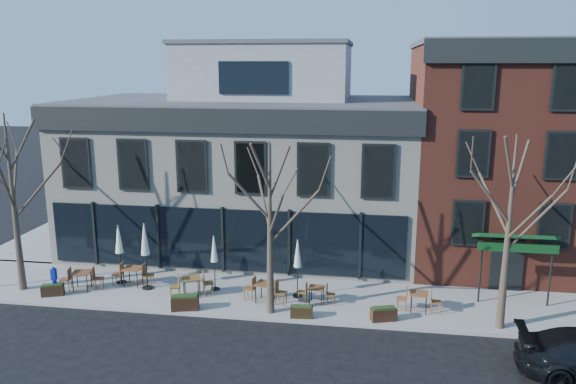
# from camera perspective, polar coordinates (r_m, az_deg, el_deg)

# --- Properties ---
(ground) EXTENTS (120.00, 120.00, 0.00)m
(ground) POSITION_cam_1_polar(r_m,az_deg,el_deg) (27.70, -6.49, -8.52)
(ground) COLOR black
(ground) RESTS_ON ground
(sidewalk_front) EXTENTS (33.50, 4.70, 0.15)m
(sidewalk_front) POSITION_cam_1_polar(r_m,az_deg,el_deg) (25.08, -0.48, -10.60)
(sidewalk_front) COLOR gray
(sidewalk_front) RESTS_ON ground
(sidewalk_side) EXTENTS (4.50, 12.00, 0.15)m
(sidewalk_side) POSITION_cam_1_polar(r_m,az_deg,el_deg) (37.18, -21.04, -3.58)
(sidewalk_side) COLOR gray
(sidewalk_side) RESTS_ON ground
(corner_building) EXTENTS (18.39, 10.39, 11.10)m
(corner_building) POSITION_cam_1_polar(r_m,az_deg,el_deg) (31.16, -4.17, 2.98)
(corner_building) COLOR beige
(corner_building) RESTS_ON ground
(red_brick_building) EXTENTS (8.20, 11.78, 11.18)m
(red_brick_building) POSITION_cam_1_polar(r_m,az_deg,el_deg) (30.77, 20.00, 3.83)
(red_brick_building) COLOR maroon
(red_brick_building) RESTS_ON ground
(tree_corner) EXTENTS (3.93, 3.98, 7.92)m
(tree_corner) POSITION_cam_1_polar(r_m,az_deg,el_deg) (27.20, -26.11, -0.81)
(tree_corner) COLOR #382B21
(tree_corner) RESTS_ON sidewalk_front
(tree_mid) EXTENTS (3.50, 3.55, 7.04)m
(tree_mid) POSITION_cam_1_polar(r_m,az_deg,el_deg) (22.22, -1.83, -3.54)
(tree_mid) COLOR #382B21
(tree_mid) RESTS_ON sidewalk_front
(tree_right) EXTENTS (3.72, 3.77, 7.48)m
(tree_right) POSITION_cam_1_polar(r_m,az_deg,el_deg) (22.40, 21.50, -3.71)
(tree_right) COLOR #382B21
(tree_right) RESTS_ON sidewalk_front
(call_box) EXTENTS (0.26, 0.26, 1.29)m
(call_box) POSITION_cam_1_polar(r_m,az_deg,el_deg) (26.93, -22.65, -8.22)
(call_box) COLOR #0C1B9D
(call_box) RESTS_ON sidewalk_front
(cafe_set_0) EXTENTS (1.98, 0.91, 1.02)m
(cafe_set_0) POSITION_cam_1_polar(r_m,az_deg,el_deg) (27.09, -20.21, -8.24)
(cafe_set_0) COLOR brown
(cafe_set_0) RESTS_ON sidewalk_front
(cafe_set_1) EXTENTS (1.95, 0.80, 1.02)m
(cafe_set_1) POSITION_cam_1_polar(r_m,az_deg,el_deg) (26.88, -15.48, -8.05)
(cafe_set_1) COLOR brown
(cafe_set_1) RESTS_ON sidewalk_front
(cafe_set_2) EXTENTS (1.98, 1.27, 1.03)m
(cafe_set_2) POSITION_cam_1_polar(r_m,az_deg,el_deg) (25.15, -9.77, -9.23)
(cafe_set_2) COLOR brown
(cafe_set_2) RESTS_ON sidewalk_front
(cafe_set_3) EXTENTS (1.98, 0.91, 1.02)m
(cafe_set_3) POSITION_cam_1_polar(r_m,az_deg,el_deg) (24.26, -2.33, -9.92)
(cafe_set_3) COLOR brown
(cafe_set_3) RESTS_ON sidewalk_front
(cafe_set_4) EXTENTS (1.64, 0.69, 0.86)m
(cafe_set_4) POSITION_cam_1_polar(r_m,az_deg,el_deg) (24.19, 2.91, -10.21)
(cafe_set_4) COLOR brown
(cafe_set_4) RESTS_ON sidewalk_front
(cafe_set_5) EXTENTS (1.86, 0.80, 0.96)m
(cafe_set_5) POSITION_cam_1_polar(r_m,az_deg,el_deg) (23.99, 13.15, -10.61)
(cafe_set_5) COLOR brown
(cafe_set_5) RESTS_ON sidewalk_front
(umbrella_0) EXTENTS (0.45, 0.45, 2.79)m
(umbrella_0) POSITION_cam_1_polar(r_m,az_deg,el_deg) (26.85, -16.81, -4.92)
(umbrella_0) COLOR black
(umbrella_0) RESTS_ON sidewalk_front
(umbrella_1) EXTENTS (0.49, 0.49, 3.06)m
(umbrella_1) POSITION_cam_1_polar(r_m,az_deg,el_deg) (25.80, -14.34, -5.03)
(umbrella_1) COLOR black
(umbrella_1) RESTS_ON sidewalk_front
(umbrella_2) EXTENTS (0.40, 0.40, 2.52)m
(umbrella_2) POSITION_cam_1_polar(r_m,az_deg,el_deg) (25.24, -7.52, -6.05)
(umbrella_2) COLOR black
(umbrella_2) RESTS_ON sidewalk_front
(umbrella_3) EXTENTS (0.41, 0.41, 2.59)m
(umbrella_3) POSITION_cam_1_polar(r_m,az_deg,el_deg) (24.29, 0.98, -6.57)
(umbrella_3) COLOR black
(umbrella_3) RESTS_ON sidewalk_front
(planter_0) EXTENTS (1.01, 0.69, 0.52)m
(planter_0) POSITION_cam_1_polar(r_m,az_deg,el_deg) (26.99, -22.79, -9.15)
(planter_0) COLOR black
(planter_0) RESTS_ON sidewalk_front
(planter_1) EXTENTS (1.20, 0.70, 0.63)m
(planter_1) POSITION_cam_1_polar(r_m,az_deg,el_deg) (23.97, -10.41, -10.97)
(planter_1) COLOR black
(planter_1) RESTS_ON sidewalk_front
(planter_2) EXTENTS (0.92, 0.43, 0.50)m
(planter_2) POSITION_cam_1_polar(r_m,az_deg,el_deg) (22.96, 1.39, -12.04)
(planter_2) COLOR black
(planter_2) RESTS_ON sidewalk_front
(planter_3) EXTENTS (1.09, 0.70, 0.57)m
(planter_3) POSITION_cam_1_polar(r_m,az_deg,el_deg) (23.00, 9.69, -12.10)
(planter_3) COLOR #321C10
(planter_3) RESTS_ON sidewalk_front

